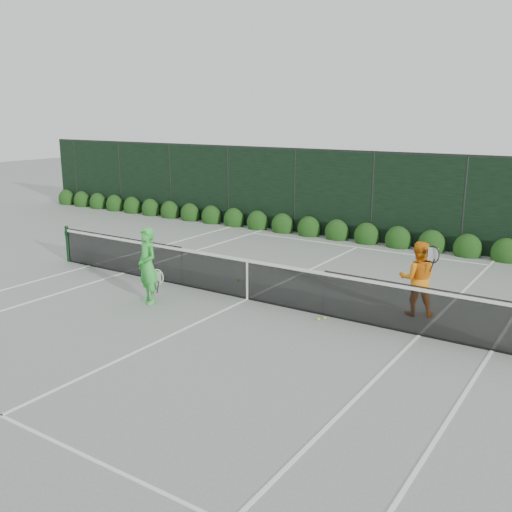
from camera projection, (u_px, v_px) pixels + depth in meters
The scene contains 8 objects.
ground at pixel (247, 299), 13.48m from camera, with size 80.00×80.00×0.00m, color gray.
tennis_net at pixel (246, 278), 13.36m from camera, with size 12.90×0.10×1.07m.
player_woman at pixel (148, 266), 13.03m from camera, with size 0.75×0.62×1.77m.
player_man at pixel (417, 278), 12.27m from camera, with size 0.98×0.88×1.64m.
court_lines at pixel (247, 299), 13.48m from camera, with size 11.03×23.83×0.01m.
windscreen_fence at pixel (168, 262), 10.91m from camera, with size 32.00×21.07×3.06m.
hedge_row at pixel (366, 236), 19.21m from camera, with size 31.66×0.65×0.94m.
tennis_balls at pixel (290, 304), 13.06m from camera, with size 3.27×1.54×0.07m.
Camera 1 is at (7.22, -10.59, 4.29)m, focal length 40.00 mm.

